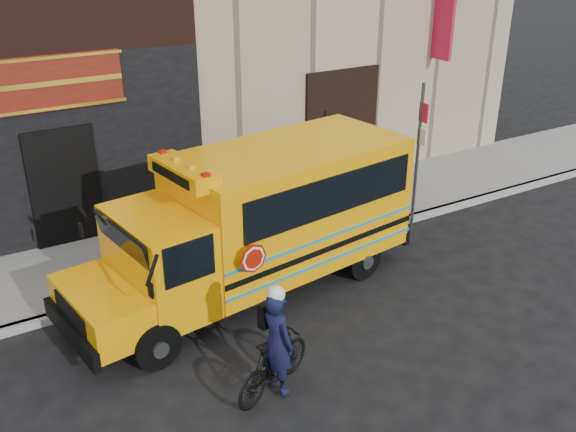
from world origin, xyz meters
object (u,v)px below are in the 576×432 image
(school_bus, at_px, (262,217))
(sign_pole, at_px, (418,151))
(bicycle, at_px, (273,363))
(cyclist, at_px, (277,345))

(school_bus, height_order, sign_pole, sign_pole)
(bicycle, height_order, cyclist, cyclist)
(sign_pole, xyz_separation_m, bicycle, (-5.69, -3.42, -1.37))
(sign_pole, bearing_deg, cyclist, -148.45)
(sign_pole, relative_size, cyclist, 2.01)
(bicycle, xyz_separation_m, cyclist, (0.03, -0.05, 0.35))
(sign_pole, xyz_separation_m, cyclist, (-5.66, -3.47, -1.02))
(school_bus, distance_m, sign_pole, 4.41)
(cyclist, bearing_deg, school_bus, -38.39)
(school_bus, bearing_deg, bicycle, -115.55)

